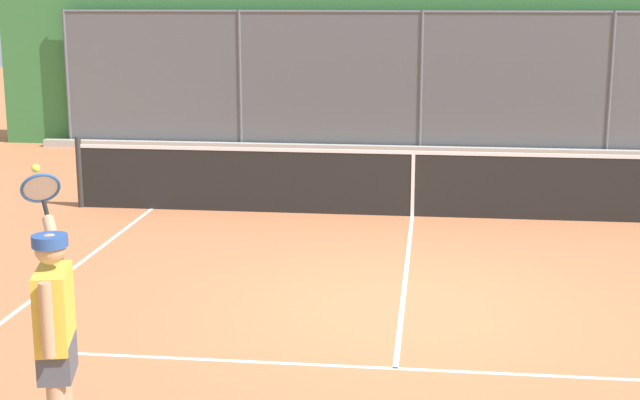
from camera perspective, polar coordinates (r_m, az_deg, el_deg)
name	(u,v)px	position (r m, az deg, el deg)	size (l,w,h in m)	color
ground_plane	(402,309)	(9.71, 5.01, -6.60)	(60.00, 60.00, 0.00)	#B76B42
court_line_markings	(394,379)	(8.01, 4.53, -10.81)	(7.84, 10.39, 0.01)	white
fence_backdrop	(422,69)	(19.61, 6.20, 7.91)	(17.75, 1.37, 3.29)	#565B60
tennis_net	(413,183)	(13.56, 5.67, 1.05)	(10.08, 0.09, 1.07)	#2D2D2D
tennis_player	(55,330)	(6.62, -15.80, -7.64)	(0.71, 1.27, 1.91)	black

